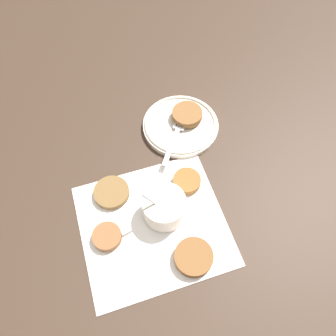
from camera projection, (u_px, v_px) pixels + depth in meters
name	position (u px, v px, depth m)	size (l,w,h in m)	color
ground_plane	(160.00, 219.00, 0.73)	(4.00, 4.00, 0.00)	#38281E
napkin	(153.00, 225.00, 0.72)	(0.35, 0.33, 0.00)	white
sauce_bowl	(164.00, 208.00, 0.71)	(0.10, 0.09, 0.12)	silver
fritter_0	(187.00, 181.00, 0.76)	(0.07, 0.07, 0.02)	brown
fritter_1	(194.00, 257.00, 0.68)	(0.08, 0.08, 0.02)	brown
fritter_2	(107.00, 236.00, 0.70)	(0.06, 0.06, 0.02)	brown
fritter_3	(112.00, 192.00, 0.75)	(0.08, 0.08, 0.01)	brown
serving_plate	(181.00, 125.00, 0.85)	(0.20, 0.20, 0.02)	silver
fritter_on_plate	(187.00, 114.00, 0.84)	(0.08, 0.08, 0.02)	brown
fork	(178.00, 130.00, 0.83)	(0.10, 0.17, 0.00)	silver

